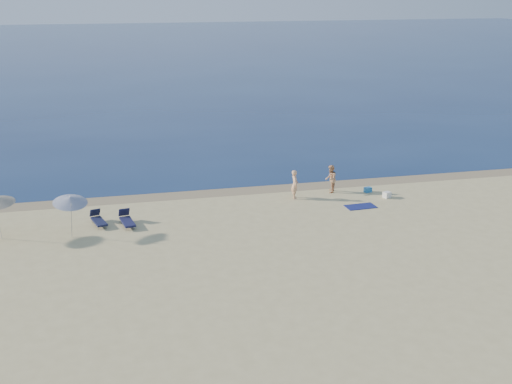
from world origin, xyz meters
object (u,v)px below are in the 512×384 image
at_px(person_left, 295,184).
at_px(person_right, 331,179).
at_px(umbrella_near, 70,200).
at_px(blue_cooler, 368,190).

bearing_deg(person_left, person_right, -69.10).
bearing_deg(umbrella_near, blue_cooler, -8.65).
height_order(person_left, umbrella_near, umbrella_near).
relative_size(person_right, blue_cooler, 3.97).
bearing_deg(person_right, blue_cooler, 100.16).
relative_size(person_left, person_right, 1.01).
distance_m(person_left, umbrella_near, 12.16).
height_order(person_right, blue_cooler, person_right).
relative_size(person_left, umbrella_near, 0.76).
distance_m(person_right, umbrella_near, 14.52).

